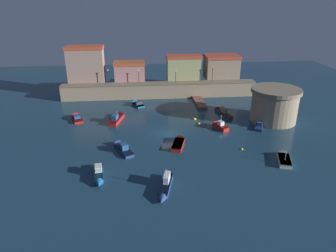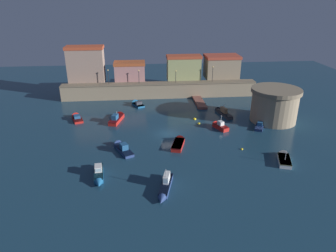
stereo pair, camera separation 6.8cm
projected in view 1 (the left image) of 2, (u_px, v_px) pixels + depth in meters
name	position (u px, v px, depth m)	size (l,w,h in m)	color
ground_plane	(168.00, 134.00, 58.55)	(126.41, 126.41, 0.00)	#19384C
quay_wall	(160.00, 90.00, 78.29)	(48.64, 2.97, 3.81)	gray
old_town_backdrop	(154.00, 67.00, 79.58)	(44.01, 6.24, 8.98)	gray
fortress_tower	(274.00, 105.00, 63.23)	(9.94, 9.94, 6.92)	gray
pier_dock	(199.00, 102.00, 74.59)	(2.13, 8.56, 0.70)	brown
quay_lamp_0	(108.00, 75.00, 75.52)	(0.32, 0.32, 3.63)	black
quay_lamp_1	(139.00, 74.00, 76.22)	(0.32, 0.32, 3.36)	black
quay_lamp_2	(176.00, 74.00, 77.07)	(0.32, 0.32, 3.06)	black
quay_lamp_3	(213.00, 72.00, 77.68)	(0.32, 0.32, 3.89)	black
moored_boat_0	(118.00, 118.00, 64.70)	(3.41, 7.00, 2.47)	red
moored_boat_1	(165.00, 187.00, 41.51)	(2.84, 6.82, 3.19)	navy
moored_boat_2	(121.00, 147.00, 52.63)	(4.16, 6.71, 1.98)	navy
moored_boat_3	(137.00, 104.00, 73.57)	(3.47, 4.86, 1.73)	#195689
moored_boat_4	(260.00, 124.00, 61.97)	(3.84, 5.67, 1.64)	navy
moored_boat_5	(76.00, 117.00, 65.31)	(3.34, 5.41, 1.65)	red
moored_boat_6	(219.00, 125.00, 60.91)	(3.06, 4.68, 3.09)	red
moored_boat_7	(179.00, 142.00, 54.34)	(3.23, 6.02, 1.60)	red
moored_boat_8	(222.00, 112.00, 68.14)	(2.86, 7.44, 2.82)	#333338
moored_boat_9	(284.00, 158.00, 49.32)	(3.26, 5.52, 2.79)	white
moored_boat_10	(99.00, 175.00, 44.31)	(1.89, 5.88, 1.82)	#195689
mooring_buoy_0	(242.00, 149.00, 52.71)	(0.44, 0.44, 0.44)	yellow
mooring_buoy_1	(195.00, 119.00, 65.25)	(0.70, 0.70, 0.70)	yellow
mooring_buoy_2	(199.00, 124.00, 63.05)	(0.54, 0.54, 0.54)	yellow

